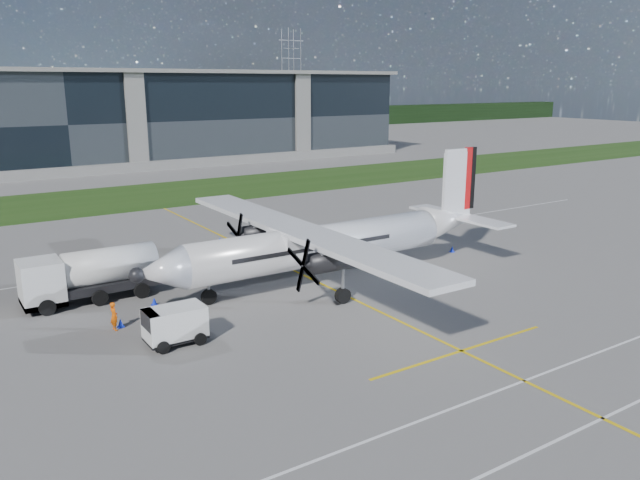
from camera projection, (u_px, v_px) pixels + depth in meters
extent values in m
plane|color=slate|center=(134.00, 210.00, 68.05)|extent=(400.00, 400.00, 0.00)
cube|color=#1F3F11|center=(114.00, 199.00, 74.54)|extent=(400.00, 18.00, 0.04)
cube|color=black|center=(54.00, 122.00, 98.70)|extent=(120.00, 20.00, 15.00)
cube|color=black|center=(6.00, 128.00, 148.54)|extent=(400.00, 6.00, 6.00)
cube|color=yellow|center=(301.00, 274.00, 45.27)|extent=(0.20, 70.00, 0.01)
cube|color=white|center=(557.00, 441.00, 24.19)|extent=(90.00, 0.15, 0.01)
imported|color=#F25907|center=(114.00, 314.00, 34.78)|extent=(0.67, 0.85, 1.90)
cone|color=#0C23D9|center=(452.00, 249.00, 51.08)|extent=(0.36, 0.36, 0.50)
cone|color=#0C23D9|center=(154.00, 301.00, 38.87)|extent=(0.36, 0.36, 0.50)
cone|color=#0C23D9|center=(121.00, 323.00, 35.38)|extent=(0.36, 0.36, 0.50)
cone|color=#0C23D9|center=(173.00, 322.00, 35.52)|extent=(0.36, 0.36, 0.50)
cone|color=#0C23D9|center=(220.00, 240.00, 53.87)|extent=(0.36, 0.36, 0.50)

